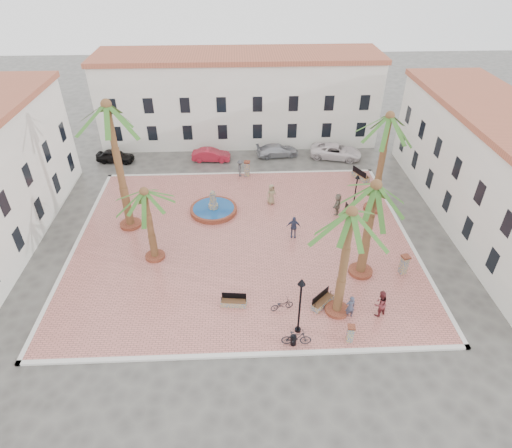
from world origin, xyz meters
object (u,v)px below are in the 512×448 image
object	(u,v)px
palm_e	(374,197)
lamppost_s	(301,297)
pedestrian_east	(337,204)
palm_nw	(109,119)
palm_sw	(146,201)
cyclist_a	(350,307)
bollard_n	(247,168)
fountain	(214,209)
car_black	(115,156)
palm_ne	(388,127)
pedestrian_fountain_a	(271,194)
pedestrian_fountain_b	(293,227)
bollard_se	(350,333)
bench_se	(322,302)
bicycle_b	(296,338)
bollard_e	(404,264)
car_white	(336,151)
bench_s	(234,302)
palm_s	(350,225)
lamppost_e	(356,187)
litter_bin	(293,340)
bench_ne	(360,176)
car_silver	(277,150)
cyclist_b	(380,303)
car_red	(211,155)
bench_e	(351,214)
pedestrian_north	(240,168)
bicycle_a	(282,305)

from	to	relation	value
palm_e	lamppost_s	world-z (taller)	palm_e
pedestrian_east	palm_nw	bearing A→B (deg)	-65.29
palm_sw	cyclist_a	distance (m)	15.18
cyclist_a	bollard_n	bearing A→B (deg)	-81.76
fountain	car_black	xyz separation A→B (m)	(-10.64, 10.26, 0.22)
cyclist_a	pedestrian_east	size ratio (longest dim) A/B	0.89
palm_ne	cyclist_a	size ratio (longest dim) A/B	5.18
pedestrian_fountain_a	pedestrian_fountain_b	world-z (taller)	same
bollard_se	pedestrian_fountain_b	size ratio (longest dim) A/B	0.67
cyclist_a	pedestrian_fountain_a	xyz separation A→B (m)	(-3.93, 13.57, 0.08)
bench_se	cyclist_a	xyz separation A→B (m)	(1.51, -1.07, 0.59)
bollard_n	bicycle_b	distance (m)	20.93
fountain	bollard_e	bearing A→B (deg)	-31.90
pedestrian_fountain_a	car_white	distance (m)	11.80
car_white	bench_s	bearing A→B (deg)	167.42
palm_s	car_black	world-z (taller)	palm_s
bollard_se	pedestrian_fountain_a	size ratio (longest dim) A/B	0.67
bench_se	pedestrian_east	distance (m)	11.11
lamppost_e	litter_bin	bearing A→B (deg)	-115.85
palm_nw	bench_ne	world-z (taller)	palm_nw
palm_s	bollard_se	size ratio (longest dim) A/B	6.35
palm_nw	palm_sw	bearing A→B (deg)	-58.15
palm_nw	palm_sw	distance (m)	6.55
car_silver	litter_bin	bearing A→B (deg)	170.50
cyclist_b	car_red	bearing A→B (deg)	-89.24
bench_e	cyclist_a	distance (m)	11.46
palm_e	bench_se	bearing A→B (deg)	-137.05
pedestrian_fountain_a	car_red	distance (m)	10.62
bench_e	pedestrian_fountain_a	xyz separation A→B (m)	(-6.55, 2.43, 0.66)
palm_ne	bench_se	bearing A→B (deg)	-119.64
bollard_n	car_silver	world-z (taller)	bollard_n
pedestrian_fountain_b	car_silver	size ratio (longest dim) A/B	0.42
bench_s	car_silver	xyz separation A→B (m)	(4.69, 22.03, 0.25)
cyclist_a	pedestrian_north	xyz separation A→B (m)	(-6.60, 18.76, 0.01)
bollard_e	car_black	bearing A→B (deg)	142.35
bollard_e	palm_sw	bearing A→B (deg)	171.93
bicycle_a	bicycle_b	bearing A→B (deg)	177.54
lamppost_s	car_silver	distance (m)	24.48
litter_bin	pedestrian_north	world-z (taller)	pedestrian_north
car_red	pedestrian_fountain_b	bearing A→B (deg)	-149.08
pedestrian_fountain_a	pedestrian_fountain_b	distance (m)	5.18
palm_ne	car_silver	xyz separation A→B (m)	(-7.41, 11.08, -7.05)
litter_bin	cyclist_a	world-z (taller)	cyclist_a
bench_ne	pedestrian_fountain_a	world-z (taller)	pedestrian_fountain_a
palm_s	pedestrian_fountain_b	xyz separation A→B (m)	(-1.90, 8.08, -5.85)
pedestrian_east	lamppost_e	bearing A→B (deg)	116.56
bench_s	cyclist_b	size ratio (longest dim) A/B	0.90
palm_sw	car_red	xyz separation A→B (m)	(3.50, 16.08, -4.43)
car_white	bicycle_b	bearing A→B (deg)	178.12
palm_sw	car_white	distance (m)	23.69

